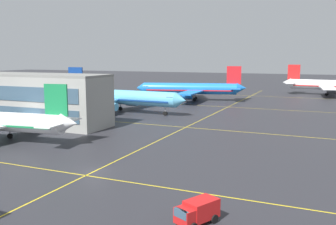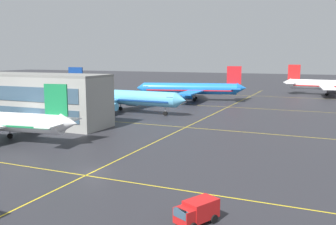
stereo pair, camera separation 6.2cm
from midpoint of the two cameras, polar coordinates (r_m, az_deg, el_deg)
name	(u,v)px [view 1 (the left image)]	position (r m, az deg, el deg)	size (l,w,h in m)	color
ground_plane	(95,171)	(50.09, -11.17, -8.80)	(600.00, 600.00, 0.00)	#28282D
airliner_second_row	(120,97)	(100.58, -7.46, 2.34)	(38.23, 33.02, 11.90)	#5BB7E5
airliner_third_row	(191,89)	(127.35, 3.52, 3.65)	(37.22, 31.70, 11.72)	blue
airliner_far_left_stand	(332,85)	(156.97, 23.82, 3.86)	(37.69, 32.38, 11.71)	white
taxiway_markings	(210,115)	(95.31, 6.50, -0.45)	(148.30, 155.18, 0.01)	yellow
service_truck_red_van	(197,211)	(34.34, 4.41, -14.83)	(3.50, 4.50, 2.10)	red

